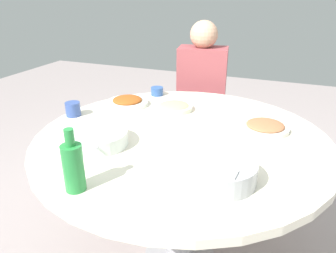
% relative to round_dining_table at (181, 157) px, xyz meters
% --- Properties ---
extents(round_dining_table, '(1.37, 1.37, 0.76)m').
position_rel_round_dining_table_xyz_m(round_dining_table, '(0.00, 0.00, 0.00)').
color(round_dining_table, '#99999E').
rests_on(round_dining_table, ground).
extents(rice_bowl, '(0.26, 0.26, 0.09)m').
position_rel_round_dining_table_xyz_m(rice_bowl, '(-0.25, 0.32, 0.16)').
color(rice_bowl, '#B2B5BA').
rests_on(rice_bowl, round_dining_table).
extents(soup_bowl, '(0.27, 0.27, 0.06)m').
position_rel_round_dining_table_xyz_m(soup_bowl, '(0.32, 0.23, 0.15)').
color(soup_bowl, white).
rests_on(soup_bowl, round_dining_table).
extents(dish_tofu_braise, '(0.23, 0.23, 0.04)m').
position_rel_round_dining_table_xyz_m(dish_tofu_braise, '(-0.36, -0.20, 0.13)').
color(dish_tofu_braise, silver).
rests_on(dish_tofu_braise, round_dining_table).
extents(dish_noodles, '(0.21, 0.21, 0.04)m').
position_rel_round_dining_table_xyz_m(dish_noodles, '(0.15, -0.30, 0.13)').
color(dish_noodles, silver).
rests_on(dish_noodles, round_dining_table).
extents(dish_stirfry, '(0.24, 0.24, 0.05)m').
position_rel_round_dining_table_xyz_m(dish_stirfry, '(0.43, -0.28, 0.14)').
color(dish_stirfry, white).
rests_on(dish_stirfry, round_dining_table).
extents(green_bottle, '(0.07, 0.07, 0.23)m').
position_rel_round_dining_table_xyz_m(green_bottle, '(0.19, 0.55, 0.21)').
color(green_bottle, '#288A3E').
rests_on(green_bottle, round_dining_table).
extents(tea_cup_near, '(0.08, 0.08, 0.07)m').
position_rel_round_dining_table_xyz_m(tea_cup_near, '(0.62, -0.02, 0.15)').
color(tea_cup_near, '#354F96').
rests_on(tea_cup_near, round_dining_table).
extents(tea_cup_far, '(0.08, 0.08, 0.05)m').
position_rel_round_dining_table_xyz_m(tea_cup_far, '(0.34, -0.51, 0.14)').
color(tea_cup_far, '#315699').
rests_on(tea_cup_far, round_dining_table).
extents(stool_for_diner_left, '(0.36, 0.36, 0.43)m').
position_rel_round_dining_table_xyz_m(stool_for_diner_left, '(0.16, -0.89, -0.43)').
color(stool_for_diner_left, brown).
rests_on(stool_for_diner_left, ground).
extents(diner_left, '(0.37, 0.39, 0.76)m').
position_rel_round_dining_table_xyz_m(diner_left, '(0.16, -0.89, 0.11)').
color(diner_left, '#2D333D').
rests_on(diner_left, stool_for_diner_left).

